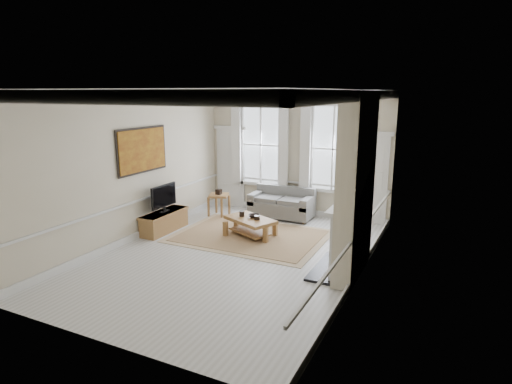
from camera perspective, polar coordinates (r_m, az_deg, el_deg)
The scene contains 23 objects.
floor at distance 9.11m, azimuth -2.87°, elevation -8.47°, with size 7.20×7.20×0.00m, color #B7B5AD.
ceiling at distance 8.47m, azimuth -3.14°, elevation 13.44°, with size 7.20×7.20×0.00m, color white.
back_wall at distance 11.87m, azimuth 5.38°, elevation 5.09°, with size 5.20×5.20×0.00m, color beige.
left_wall at distance 10.12m, azimuth -16.06°, elevation 3.23°, with size 7.20×7.20×0.00m, color beige.
right_wall at distance 7.75m, azimuth 14.13°, elevation 0.42°, with size 7.20×7.20×0.00m, color beige.
window_left at distance 12.20m, azimuth 0.66°, elevation 6.31°, with size 1.26×0.20×2.20m, color #B2BCC6, non-canonical shape.
window_right at distance 11.48m, azimuth 10.25°, elevation 5.67°, with size 1.26×0.20×2.20m, color #B2BCC6, non-canonical shape.
door_left at distance 12.77m, azimuth -3.40°, elevation 3.20°, with size 0.90×0.08×2.30m, color silver.
door_right at distance 11.39m, azimuth 14.96°, elevation 1.54°, with size 0.90×0.08×2.30m, color silver.
painting at distance 10.27m, azimuth -14.91°, elevation 5.41°, with size 0.05×1.66×1.06m, color #A97B1D.
chimney_breast at distance 7.98m, azimuth 13.20°, elevation 0.82°, with size 0.35×1.70×3.38m, color beige.
hearth at distance 8.58m, azimuth 9.80°, elevation -9.90°, with size 0.55×1.50×0.05m, color black.
fireplace at distance 8.28m, azimuth 11.32°, elevation -5.58°, with size 0.21×1.45×1.33m.
mirror at distance 7.96m, azimuth 11.82°, elevation 3.43°, with size 0.06×1.26×1.06m, color gold.
sofa at distance 11.76m, azimuth 3.54°, elevation -1.68°, with size 1.71×0.83×0.83m.
side_table at distance 11.86m, azimuth -4.98°, elevation -0.83°, with size 0.64×0.64×0.61m.
rug at distance 10.26m, azimuth -0.77°, elevation -5.86°, with size 3.50×2.60×0.02m, color #99774F.
coffee_table at distance 10.15m, azimuth -0.77°, elevation -3.94°, with size 1.39×1.14×0.45m.
ceramic_pot_a at distance 10.26m, azimuth -1.90°, elevation -2.92°, with size 0.13×0.13×0.13m, color black.
ceramic_pot_b at distance 9.98m, azimuth 0.13°, elevation -3.46°, with size 0.13×0.13×0.10m, color black.
bowl at distance 10.18m, azimuth -0.27°, elevation -3.21°, with size 0.27×0.27×0.07m, color black.
tv_stand at distance 10.80m, azimuth -12.12°, elevation -3.87°, with size 0.45×1.38×0.49m, color brown.
tv at distance 10.62m, azimuth -12.19°, elevation -0.57°, with size 0.08×0.90×0.68m.
Camera 1 is at (4.07, -7.43, 3.36)m, focal length 30.00 mm.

